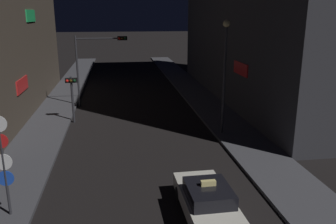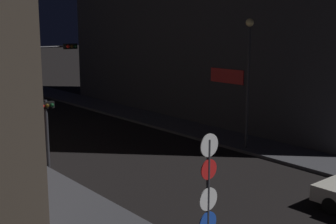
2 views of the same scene
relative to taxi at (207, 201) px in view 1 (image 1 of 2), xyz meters
The scene contains 7 objects.
sidewalk_left 22.25m from the taxi, 111.37° to the left, with size 3.00×57.64×0.17m, color #424247.
sidewalk_right 21.17m from the taxi, 78.12° to the left, with size 3.00×57.64×0.17m, color #424247.
taxi is the anchor object (origin of this frame).
traffic_light_overhead 18.75m from the taxi, 105.23° to the left, with size 4.22×0.42×5.87m.
traffic_light_left_kerb 14.84m from the taxi, 115.52° to the left, with size 0.80×0.42×3.32m.
sign_pole_left 7.69m from the taxi, behind, with size 0.63×0.10×3.93m.
street_lamp_near_block 10.48m from the taxi, 69.71° to the left, with size 0.44×0.44×7.04m.
Camera 1 is at (-1.32, -5.27, 7.56)m, focal length 37.29 mm.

